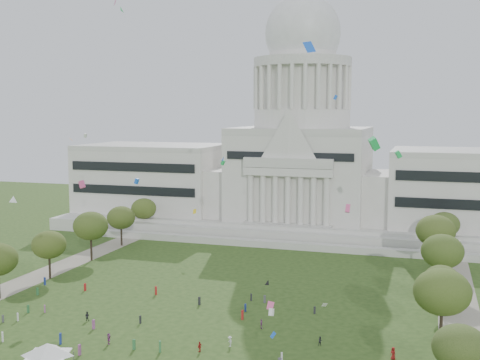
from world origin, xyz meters
TOP-DOWN VIEW (x-y plane):
  - ground at (0.00, 0.00)m, footprint 400.00×400.00m
  - capitol at (0.00, 113.59)m, footprint 160.00×64.50m
  - path_left at (-48.00, 30.00)m, footprint 8.00×160.00m
  - path_right at (48.00, 30.00)m, footprint 8.00×160.00m
  - row_tree_r_1 at (46.22, -1.75)m, footprint 7.58×7.58m
  - row_tree_r_2 at (44.17, 17.44)m, footprint 9.55×9.55m
  - row_tree_l_3 at (-44.09, 33.92)m, footprint 8.12×8.12m
  - row_tree_r_3 at (44.40, 34.48)m, footprint 7.01×7.01m
  - row_tree_l_4 at (-44.08, 52.42)m, footprint 9.29×9.29m
  - row_tree_r_4 at (44.76, 50.04)m, footprint 9.19×9.19m
  - row_tree_l_5 at (-45.22, 71.01)m, footprint 8.33×8.33m
  - row_tree_r_5 at (43.49, 70.19)m, footprint 9.82×9.82m
  - row_tree_l_6 at (-46.87, 89.14)m, footprint 8.19×8.19m
  - row_tree_r_6 at (45.96, 88.13)m, footprint 8.42×8.42m
  - event_tent at (-13.19, -10.70)m, footprint 10.30×10.30m
  - person_0 at (36.87, 9.99)m, footprint 1.18×1.13m
  - person_2 at (24.72, 12.19)m, footprint 0.90×0.88m
  - person_3 at (10.18, 7.14)m, footprint 1.20×1.30m
  - person_4 at (6.13, 3.50)m, footprint 0.81×1.14m
  - person_5 at (-9.93, 1.92)m, footprint 1.39×1.90m
  - person_8 at (-19.78, 10.94)m, footprint 0.97×0.68m
  - person_10 at (12.99, 16.93)m, footprint 0.86×1.17m
  - distant_crowd at (-12.81, 14.07)m, footprint 63.29×36.31m
  - kite_swarm at (4.05, 11.55)m, footprint 83.99×98.41m

SIDE VIEW (x-z plane):
  - ground at x=0.00m, z-range 0.00..0.00m
  - path_left at x=-48.00m, z-range 0.00..0.04m
  - path_right at x=48.00m, z-range 0.00..0.04m
  - person_2 at x=24.72m, z-range 0.00..1.60m
  - distant_crowd at x=-12.81m, z-range -0.11..1.83m
  - person_4 at x=6.13m, z-range 0.00..1.76m
  - person_10 at x=12.99m, z-range 0.00..1.78m
  - person_3 at x=10.18m, z-range 0.00..1.82m
  - person_8 at x=-19.78m, z-range 0.00..1.83m
  - person_5 at x=-9.93m, z-range 0.00..1.91m
  - person_0 at x=36.87m, z-range 0.00..2.03m
  - event_tent at x=-13.19m, z-range 1.27..5.90m
  - row_tree_r_3 at x=44.40m, z-range 2.09..12.07m
  - row_tree_r_1 at x=46.22m, z-range 2.27..13.04m
  - row_tree_l_3 at x=-44.09m, z-range 2.43..13.98m
  - row_tree_l_6 at x=-46.87m, z-range 2.45..14.09m
  - row_tree_l_5 at x=-45.22m, z-range 2.49..14.34m
  - row_tree_r_6 at x=45.96m, z-range 2.52..14.49m
  - row_tree_r_4 at x=44.76m, z-range 2.76..15.82m
  - row_tree_l_4 at x=-44.08m, z-range 2.79..16.00m
  - row_tree_r_2 at x=44.17m, z-range 2.87..16.45m
  - row_tree_r_5 at x=43.49m, z-range 2.95..16.91m
  - capitol at x=0.00m, z-range -23.35..67.95m
  - kite_swarm at x=4.05m, z-range -0.84..63.33m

